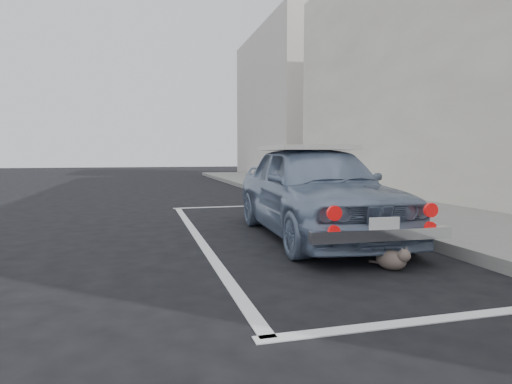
{
  "coord_description": "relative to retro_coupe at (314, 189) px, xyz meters",
  "views": [
    {
      "loc": [
        -1.68,
        -3.05,
        1.19
      ],
      "look_at": [
        -0.36,
        1.82,
        0.75
      ],
      "focal_mm": 30.0,
      "sensor_mm": 36.0,
      "label": 1
    }
  ],
  "objects": [
    {
      "name": "ground",
      "position": [
        -0.77,
        -2.72,
        -0.69
      ],
      "size": [
        80.0,
        80.0,
        0.0
      ],
      "primitive_type": "plane",
      "color": "black",
      "rests_on": "ground"
    },
    {
      "name": "sidewalk",
      "position": [
        2.43,
        -0.72,
        -0.62
      ],
      "size": [
        2.8,
        40.0,
        0.15
      ],
      "primitive_type": "cube",
      "color": "slate",
      "rests_on": "ground"
    },
    {
      "name": "building_far",
      "position": [
        5.58,
        17.28,
        3.31
      ],
      "size": [
        3.5,
        10.0,
        8.0
      ],
      "primitive_type": "cube",
      "color": "beige",
      "rests_on": "ground"
    },
    {
      "name": "pline_rear",
      "position": [
        -0.27,
        -3.22,
        -0.69
      ],
      "size": [
        3.0,
        0.12,
        0.01
      ],
      "primitive_type": "cube",
      "color": "silver",
      "rests_on": "ground"
    },
    {
      "name": "pline_front",
      "position": [
        -0.27,
        3.78,
        -0.69
      ],
      "size": [
        3.0,
        0.12,
        0.01
      ],
      "primitive_type": "cube",
      "color": "silver",
      "rests_on": "ground"
    },
    {
      "name": "pline_side",
      "position": [
        -1.67,
        0.28,
        -0.69
      ],
      "size": [
        0.12,
        7.0,
        0.01
      ],
      "primitive_type": "cube",
      "color": "silver",
      "rests_on": "ground"
    },
    {
      "name": "retro_coupe",
      "position": [
        0.0,
        0.0,
        0.0
      ],
      "size": [
        1.79,
        4.1,
        1.37
      ],
      "rotation": [
        0.0,
        0.0,
        -0.04
      ],
      "color": "#778AA7",
      "rests_on": "ground"
    },
    {
      "name": "cat",
      "position": [
        0.06,
        -1.95,
        -0.57
      ],
      "size": [
        0.34,
        0.47,
        0.26
      ],
      "rotation": [
        0.0,
        0.0,
        0.41
      ],
      "color": "#66584E",
      "rests_on": "ground"
    }
  ]
}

